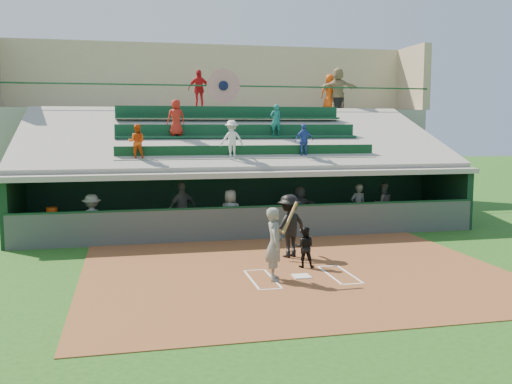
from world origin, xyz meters
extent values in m
plane|color=#1E4C15|center=(0.00, 0.00, 0.00)|extent=(100.00, 100.00, 0.00)
cube|color=brown|center=(0.00, 0.50, 0.01)|extent=(11.00, 9.00, 0.02)
cube|color=white|center=(0.00, 0.00, 0.04)|extent=(0.43, 0.43, 0.03)
cube|color=white|center=(-0.75, 0.00, 0.02)|extent=(0.05, 1.80, 0.01)
cube|color=white|center=(0.75, 0.00, 0.02)|extent=(0.05, 1.80, 0.01)
cube|color=white|center=(-1.30, 0.00, 0.02)|extent=(0.05, 1.80, 0.01)
cube|color=white|center=(1.30, 0.00, 0.02)|extent=(0.05, 1.80, 0.01)
cube|color=silver|center=(-1.02, 0.90, 0.02)|extent=(0.60, 0.05, 0.01)
cube|color=white|center=(1.02, 0.90, 0.02)|extent=(0.60, 0.05, 0.01)
cube|color=silver|center=(-1.02, -0.90, 0.02)|extent=(0.60, 0.05, 0.01)
cube|color=white|center=(1.02, -0.90, 0.02)|extent=(0.60, 0.05, 0.01)
cube|color=gray|center=(0.00, 6.75, 0.02)|extent=(16.00, 3.50, 0.04)
cube|color=gray|center=(0.00, 13.50, 2.30)|extent=(20.00, 3.00, 4.60)
cube|color=#494E4A|center=(0.00, 5.00, 0.55)|extent=(16.00, 0.06, 1.10)
cylinder|color=#133B1E|center=(0.00, 5.00, 1.12)|extent=(16.00, 0.08, 0.08)
cube|color=black|center=(0.00, 8.50, 1.10)|extent=(16.00, 0.25, 2.20)
cube|color=black|center=(-8.00, 6.75, 1.10)|extent=(0.25, 3.50, 2.20)
cube|color=black|center=(8.00, 6.75, 1.10)|extent=(0.25, 3.50, 2.20)
cube|color=#99958B|center=(0.00, 6.75, 2.20)|extent=(16.40, 3.90, 0.18)
cube|color=gray|center=(0.00, 10.25, 1.15)|extent=(16.40, 3.50, 2.30)
cube|color=gray|center=(0.00, 11.90, 2.30)|extent=(16.40, 0.30, 4.60)
cube|color=gray|center=(0.00, 8.60, 3.45)|extent=(16.40, 6.51, 2.37)
cube|color=#0C351B|center=(0.00, 6.20, 2.65)|extent=(9.40, 0.42, 0.08)
cube|color=#0B3318|center=(0.00, 6.40, 2.91)|extent=(9.40, 0.06, 0.45)
cube|color=#0D3C24|center=(0.00, 8.10, 3.40)|extent=(9.40, 0.42, 0.08)
cube|color=#0D3A20|center=(0.00, 8.30, 3.66)|extent=(9.40, 0.06, 0.45)
cube|color=#0C371C|center=(0.00, 10.00, 4.15)|extent=(9.40, 0.42, 0.08)
cube|color=#0D3C22|center=(0.00, 10.20, 4.41)|extent=(9.40, 0.06, 0.45)
imported|color=#D4460C|center=(-3.93, 6.30, 3.29)|extent=(0.63, 0.52, 1.20)
imported|color=silver|center=(-0.65, 6.30, 3.36)|extent=(0.92, 0.62, 1.33)
imported|color=#2845A3|center=(2.01, 6.30, 3.30)|extent=(0.74, 0.37, 1.22)
imported|color=#A61E12|center=(-2.43, 8.20, 4.13)|extent=(0.74, 0.54, 1.38)
imported|color=#176A64|center=(1.44, 8.20, 4.05)|extent=(0.48, 0.35, 1.22)
cylinder|color=#154322|center=(0.00, 12.00, 5.60)|extent=(20.00, 0.07, 0.07)
cylinder|color=#B02119|center=(0.00, 11.98, 5.60)|extent=(1.50, 0.06, 1.50)
sphere|color=#0C1533|center=(0.00, 11.95, 5.60)|extent=(0.44, 0.44, 0.44)
cube|color=tan|center=(0.00, 15.00, 6.20)|extent=(20.00, 0.40, 3.20)
cube|color=tan|center=(10.00, 13.50, 6.20)|extent=(0.40, 3.00, 3.20)
imported|color=#5F625C|center=(-0.74, -0.12, 0.93)|extent=(0.54, 0.73, 1.82)
cylinder|color=olive|center=(-0.39, -0.27, 1.60)|extent=(0.56, 0.54, 0.75)
sphere|color=olive|center=(-0.61, -0.12, 1.25)|extent=(0.10, 0.10, 0.10)
imported|color=black|center=(0.37, 0.94, 0.57)|extent=(0.64, 0.56, 1.11)
imported|color=black|center=(0.30, 2.22, 0.94)|extent=(1.36, 1.11, 1.84)
cube|color=brown|center=(0.02, 8.14, 0.29)|extent=(15.98, 4.42, 0.49)
cube|color=white|center=(-6.74, 6.02, 0.43)|extent=(1.03, 0.87, 0.78)
cylinder|color=#E74C0D|center=(-6.71, 5.96, 1.00)|extent=(0.36, 0.36, 0.36)
imported|color=#545752|center=(-5.40, 5.28, 0.85)|extent=(1.08, 0.67, 1.61)
imported|color=#575954|center=(-2.41, 6.34, 0.95)|extent=(1.16, 0.84, 1.83)
imported|color=#595D57|center=(-0.87, 5.34, 0.86)|extent=(0.95, 0.83, 1.64)
imported|color=#585B56|center=(2.03, 6.83, 0.81)|extent=(1.49, 0.72, 1.55)
imported|color=#545753|center=(4.05, 6.07, 0.86)|extent=(0.64, 0.45, 1.65)
imported|color=#5D605A|center=(5.34, 6.68, 0.84)|extent=(0.80, 0.64, 1.60)
cylinder|color=black|center=(5.76, 12.78, 5.00)|extent=(0.54, 0.54, 0.80)
imported|color=red|center=(-1.03, 12.32, 5.46)|extent=(1.04, 0.50, 1.72)
imported|color=#DD490D|center=(5.45, 13.15, 5.46)|extent=(0.99, 0.83, 1.72)
imported|color=tan|center=(5.71, 12.72, 5.59)|extent=(1.92, 1.28, 1.99)
camera|label=1|loc=(-4.21, -13.52, 3.84)|focal=40.00mm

